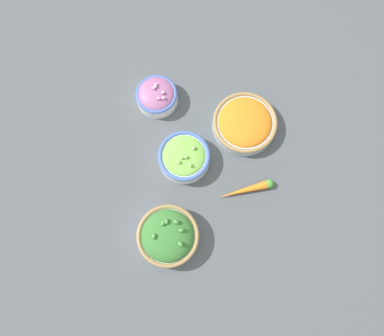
# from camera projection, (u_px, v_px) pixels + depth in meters

# --- Properties ---
(ground_plane) EXTENTS (3.00, 3.00, 0.00)m
(ground_plane) POSITION_uv_depth(u_px,v_px,m) (192.00, 170.00, 1.09)
(ground_plane) COLOR #4C5156
(bowl_lettuce) EXTENTS (0.15, 0.15, 0.07)m
(bowl_lettuce) POSITION_uv_depth(u_px,v_px,m) (184.00, 157.00, 1.06)
(bowl_lettuce) COLOR white
(bowl_lettuce) RESTS_ON ground_plane
(bowl_carrots) EXTENTS (0.19, 0.19, 0.06)m
(bowl_carrots) POSITION_uv_depth(u_px,v_px,m) (245.00, 123.00, 1.09)
(bowl_carrots) COLOR #B2C1CC
(bowl_carrots) RESTS_ON ground_plane
(bowl_broccoli) EXTENTS (0.17, 0.17, 0.09)m
(bowl_broccoli) POSITION_uv_depth(u_px,v_px,m) (168.00, 236.00, 1.01)
(bowl_broccoli) COLOR white
(bowl_broccoli) RESTS_ON ground_plane
(bowl_red_onion) EXTENTS (0.12, 0.12, 0.07)m
(bowl_red_onion) POSITION_uv_depth(u_px,v_px,m) (157.00, 96.00, 1.11)
(bowl_red_onion) COLOR white
(bowl_red_onion) RESTS_ON ground_plane
(loose_carrot) EXTENTS (0.10, 0.15, 0.03)m
(loose_carrot) POSITION_uv_depth(u_px,v_px,m) (248.00, 189.00, 1.06)
(loose_carrot) COLOR orange
(loose_carrot) RESTS_ON ground_plane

